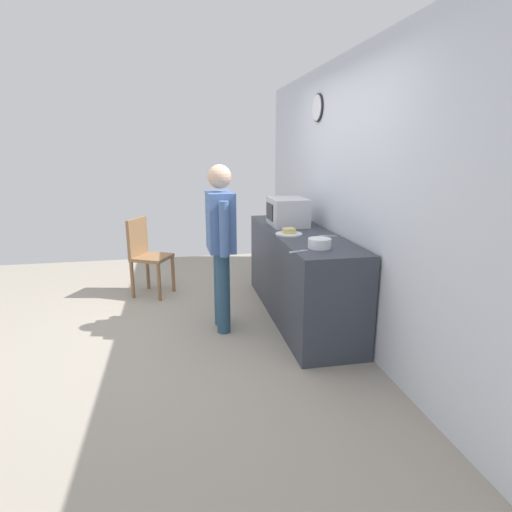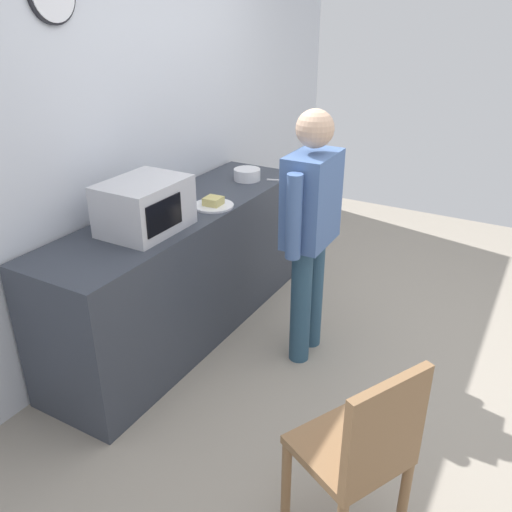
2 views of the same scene
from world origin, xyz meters
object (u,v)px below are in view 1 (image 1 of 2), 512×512
(spoon_utensil, at_px, (328,236))
(wooden_chair, at_px, (146,253))
(person_standing, at_px, (221,236))
(salad_bowl, at_px, (320,243))
(fork_utensil, at_px, (299,251))
(sandwich_plate, at_px, (289,233))
(microwave, at_px, (288,212))

(spoon_utensil, distance_m, wooden_chair, 2.27)
(wooden_chair, bearing_deg, person_standing, 33.27)
(salad_bowl, distance_m, wooden_chair, 2.40)
(fork_utensil, distance_m, wooden_chair, 2.33)
(fork_utensil, bearing_deg, salad_bowl, 113.99)
(sandwich_plate, bearing_deg, fork_utensil, -8.98)
(sandwich_plate, bearing_deg, wooden_chair, -128.32)
(microwave, xyz_separation_m, person_standing, (0.56, -0.81, -0.13))
(spoon_utensil, relative_size, wooden_chair, 0.18)
(fork_utensil, xyz_separation_m, wooden_chair, (-1.86, -1.35, -0.40))
(fork_utensil, height_order, person_standing, person_standing)
(person_standing, relative_size, wooden_chair, 1.71)
(sandwich_plate, distance_m, wooden_chair, 1.91)
(sandwich_plate, xyz_separation_m, salad_bowl, (0.61, 0.10, 0.02))
(person_standing, xyz_separation_m, wooden_chair, (-1.19, -0.78, -0.41))
(person_standing, bearing_deg, microwave, 124.51)
(microwave, distance_m, spoon_utensil, 0.72)
(microwave, relative_size, fork_utensil, 2.94)
(microwave, bearing_deg, fork_utensil, -11.03)
(sandwich_plate, xyz_separation_m, fork_utensil, (0.71, -0.11, -0.02))
(spoon_utensil, bearing_deg, microwave, -161.45)
(microwave, distance_m, sandwich_plate, 0.55)
(spoon_utensil, bearing_deg, salad_bowl, -28.36)
(spoon_utensil, xyz_separation_m, wooden_chair, (-1.30, -1.81, -0.40))
(sandwich_plate, height_order, fork_utensil, sandwich_plate)
(sandwich_plate, bearing_deg, spoon_utensil, 67.07)
(salad_bowl, relative_size, fork_utensil, 1.17)
(microwave, height_order, wooden_chair, microwave)
(salad_bowl, bearing_deg, microwave, 178.74)
(fork_utensil, relative_size, wooden_chair, 0.18)
(microwave, bearing_deg, sandwich_plate, -13.77)
(sandwich_plate, distance_m, fork_utensil, 0.71)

